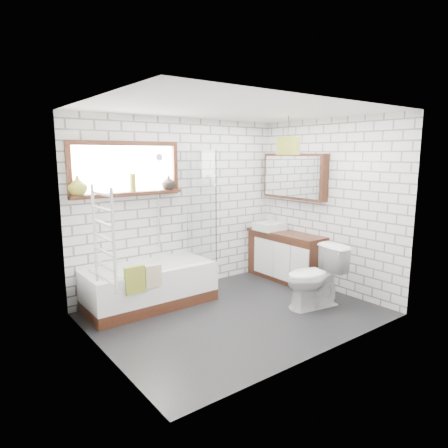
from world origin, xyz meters
TOP-DOWN VIEW (x-y plane):
  - floor at (0.00, 0.00)m, footprint 3.40×2.60m
  - ceiling at (0.00, 0.00)m, footprint 3.40×2.60m
  - wall_back at (0.00, 1.30)m, footprint 3.40×0.01m
  - wall_front at (0.00, -1.30)m, footprint 3.40×0.01m
  - wall_left at (-1.70, 0.00)m, footprint 0.01×2.60m
  - wall_right at (1.70, 0.00)m, footprint 0.01×2.60m
  - window at (-0.85, 1.26)m, footprint 1.52×0.16m
  - towel_radiator at (-1.66, 0.00)m, footprint 0.06×0.52m
  - mirror_cabinet at (1.62, 0.60)m, footprint 0.16×1.20m
  - shower_riser at (-0.40, 1.26)m, footprint 0.02×0.02m
  - bathtub at (-0.73, 0.93)m, footprint 1.69×0.74m
  - shower_screen at (0.09, 0.93)m, footprint 0.02×0.72m
  - towel_green at (-1.11, 0.56)m, footprint 0.24×0.07m
  - towel_beige at (-0.87, 0.56)m, footprint 0.21×0.05m
  - vanity at (1.48, 0.61)m, footprint 0.44×1.36m
  - basin at (1.42, 0.92)m, footprint 0.43×0.38m
  - tap at (1.58, 0.92)m, footprint 0.03×0.03m
  - toilet at (0.96, -0.42)m, footprint 0.59×0.87m
  - vase_olive at (-1.50, 1.23)m, footprint 0.29×0.29m
  - vase_dark at (-0.25, 1.23)m, footprint 0.23×0.23m
  - bottle at (-0.78, 1.23)m, footprint 0.09×0.09m
  - pendant at (0.99, 0.15)m, footprint 0.32×0.32m

SIDE VIEW (x-z plane):
  - floor at x=0.00m, z-range -0.01..0.00m
  - bathtub at x=-0.73m, z-range 0.00..0.55m
  - vanity at x=1.48m, z-range 0.00..0.78m
  - toilet at x=0.96m, z-range 0.00..0.82m
  - towel_green at x=-1.11m, z-range 0.36..0.69m
  - towel_beige at x=-0.87m, z-range 0.39..0.66m
  - basin at x=1.42m, z-range 0.78..0.90m
  - tap at x=1.58m, z-range 0.83..0.98m
  - towel_radiator at x=-1.66m, z-range 0.70..1.70m
  - wall_back at x=0.00m, z-range 0.00..2.50m
  - wall_front at x=0.00m, z-range 0.00..2.50m
  - wall_left at x=-1.70m, z-range 0.00..2.50m
  - wall_right at x=1.70m, z-range 0.00..2.50m
  - shower_screen at x=0.09m, z-range 0.55..2.05m
  - shower_riser at x=-0.40m, z-range 0.70..2.00m
  - vase_dark at x=-0.25m, z-range 1.48..1.68m
  - bottle at x=-0.78m, z-range 1.48..1.72m
  - vase_olive at x=-1.50m, z-range 1.48..1.72m
  - mirror_cabinet at x=1.62m, z-range 1.30..2.00m
  - window at x=-0.85m, z-range 1.46..2.14m
  - pendant at x=0.99m, z-range 1.98..2.22m
  - ceiling at x=0.00m, z-range 2.50..2.51m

